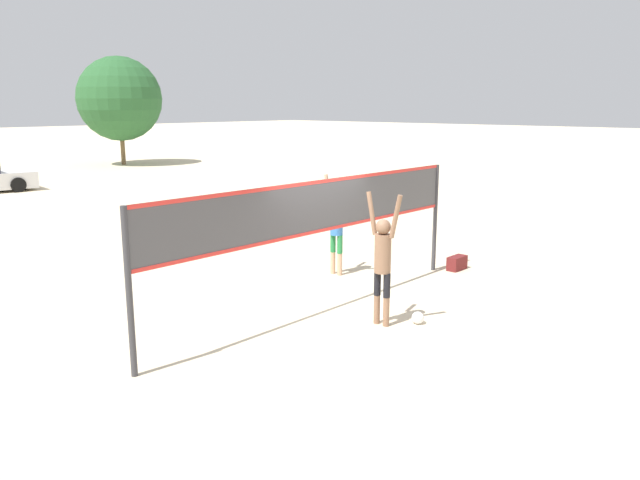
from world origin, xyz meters
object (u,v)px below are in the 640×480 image
volleyball (418,318)px  volleyball_net (320,214)px  player_blocker (337,223)px  player_spiker (383,256)px  gear_bag (457,263)px  tree_left_cluster (120,99)px

volleyball → volleyball_net: bearing=109.0°
volleyball_net → player_blocker: size_ratio=3.52×
player_spiker → volleyball_net: bearing=6.0°
volleyball → gear_bag: (3.64, 1.35, 0.05)m
volleyball_net → player_blocker: (2.08, 1.40, -0.62)m
tree_left_cluster → player_blocker: bearing=-111.5°
volleyball → tree_left_cluster: bearing=68.1°
volleyball → tree_left_cluster: size_ratio=0.03×
player_spiker → volleyball: size_ratio=10.68×
volleyball_net → gear_bag: size_ratio=14.75×
volleyball_net → volleyball: volleyball_net is taller
volleyball_net → volleyball: size_ratio=36.38×
volleyball → gear_bag: gear_bag is taller
volleyball_net → tree_left_cluster: tree_left_cluster is taller
volleyball → player_spiker: bearing=136.5°
gear_bag → tree_left_cluster: size_ratio=0.08×
player_spiker → volleyball: player_spiker is taller
volleyball_net → player_blocker: 2.59m
volleyball → tree_left_cluster: tree_left_cluster is taller
volleyball_net → player_blocker: bearing=34.0°
player_spiker → volleyball: bearing=-133.5°
volleyball_net → tree_left_cluster: 31.04m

